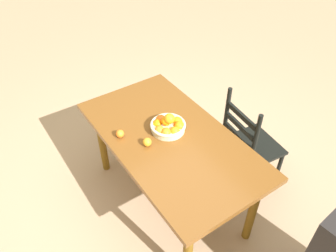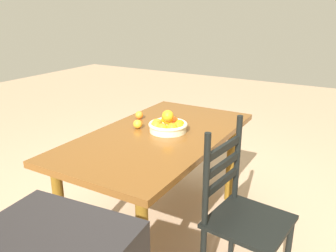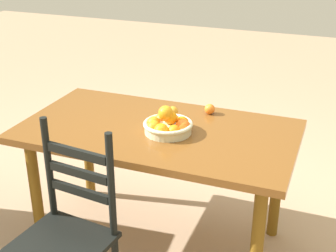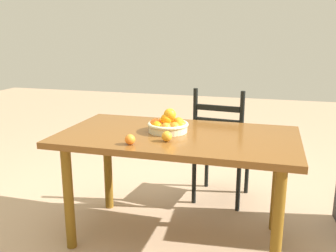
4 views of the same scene
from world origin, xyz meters
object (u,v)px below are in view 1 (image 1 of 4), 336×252
at_px(dining_table, 170,146).
at_px(chair_near_window, 249,146).
at_px(orange_loose_0, 147,142).
at_px(fruit_bowl, 168,126).
at_px(orange_loose_1, 120,134).

distance_m(dining_table, chair_near_window, 0.76).
height_order(dining_table, orange_loose_0, orange_loose_0).
distance_m(chair_near_window, fruit_bowl, 0.80).
bearing_deg(fruit_bowl, orange_loose_0, -76.55).
relative_size(fruit_bowl, orange_loose_1, 4.42).
height_order(dining_table, orange_loose_1, orange_loose_1).
xyz_separation_m(fruit_bowl, orange_loose_1, (-0.14, -0.35, -0.01)).
bearing_deg(orange_loose_0, dining_table, 83.55).
bearing_deg(orange_loose_1, dining_table, 55.19).
height_order(fruit_bowl, orange_loose_1, fruit_bowl).
bearing_deg(fruit_bowl, chair_near_window, 67.11).
relative_size(fruit_bowl, orange_loose_0, 4.29).
relative_size(chair_near_window, orange_loose_1, 15.77).
relative_size(dining_table, orange_loose_0, 24.24).
distance_m(dining_table, fruit_bowl, 0.16).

